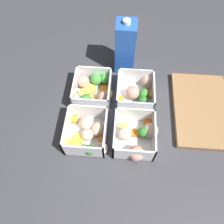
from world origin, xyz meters
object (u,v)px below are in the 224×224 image
object	(u,v)px
container_far_right	(137,137)
container_far_left	(138,92)
container_near_left	(94,89)
juice_carton	(125,47)
container_near_right	(89,134)

from	to	relation	value
container_far_right	container_far_left	bearing A→B (deg)	179.43
container_near_left	juice_carton	bearing A→B (deg)	143.92
container_near_left	container_far_right	world-z (taller)	same
container_near_right	container_far_right	size ratio (longest dim) A/B	0.89
container_near_right	juice_carton	bearing A→B (deg)	162.67
container_near_right	container_far_right	world-z (taller)	same
container_near_left	container_far_left	bearing A→B (deg)	89.66
container_near_right	container_far_left	bearing A→B (deg)	138.48
container_near_left	container_far_left	size ratio (longest dim) A/B	0.95
container_far_left	container_near_right	bearing A→B (deg)	-41.52
container_near_left	container_near_right	xyz separation A→B (m)	(0.16, 0.00, -0.00)
container_near_left	juice_carton	world-z (taller)	juice_carton
container_far_left	container_far_right	xyz separation A→B (m)	(0.16, -0.00, -0.00)
container_far_left	juice_carton	world-z (taller)	juice_carton
container_near_left	container_far_right	distance (m)	0.22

